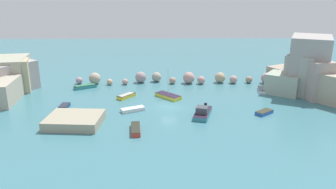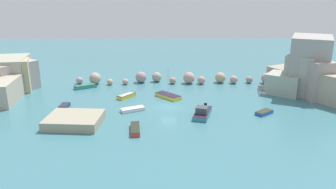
{
  "view_description": "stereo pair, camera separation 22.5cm",
  "coord_description": "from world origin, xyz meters",
  "px_view_note": "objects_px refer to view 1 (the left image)",
  "views": [
    {
      "loc": [
        -1.26,
        -52.42,
        18.83
      ],
      "look_at": [
        0.0,
        3.64,
        1.0
      ],
      "focal_mm": 35.69,
      "sensor_mm": 36.0,
      "label": 1
    },
    {
      "loc": [
        -1.04,
        -52.43,
        18.83
      ],
      "look_at": [
        0.0,
        3.64,
        1.0
      ],
      "focal_mm": 35.69,
      "sensor_mm": 36.0,
      "label": 2
    }
  ],
  "objects_px": {
    "moored_boat_0": "(126,96)",
    "moored_boat_8": "(133,109)",
    "moored_boat_9": "(136,129)",
    "stone_dock": "(75,120)",
    "moored_boat_4": "(85,87)",
    "moored_boat_6": "(262,90)",
    "moored_boat_3": "(264,112)",
    "moored_boat_7": "(78,119)",
    "moored_boat_5": "(64,106)",
    "moored_boat_2": "(168,96)",
    "moored_boat_1": "(203,112)"
  },
  "relations": [
    {
      "from": "moored_boat_5",
      "to": "moored_boat_9",
      "type": "xyz_separation_m",
      "value": [
        12.5,
        -9.93,
        0.07
      ]
    },
    {
      "from": "moored_boat_1",
      "to": "moored_boat_3",
      "type": "relative_size",
      "value": 1.91
    },
    {
      "from": "moored_boat_2",
      "to": "moored_boat_6",
      "type": "height_order",
      "value": "moored_boat_2"
    },
    {
      "from": "stone_dock",
      "to": "moored_boat_7",
      "type": "distance_m",
      "value": 1.42
    },
    {
      "from": "stone_dock",
      "to": "moored_boat_6",
      "type": "relative_size",
      "value": 1.94
    },
    {
      "from": "moored_boat_1",
      "to": "moored_boat_6",
      "type": "distance_m",
      "value": 18.21
    },
    {
      "from": "moored_boat_5",
      "to": "moored_boat_0",
      "type": "bearing_deg",
      "value": -59.98
    },
    {
      "from": "moored_boat_6",
      "to": "moored_boat_8",
      "type": "xyz_separation_m",
      "value": [
        -23.96,
        -10.4,
        -0.0
      ]
    },
    {
      "from": "moored_boat_0",
      "to": "moored_boat_1",
      "type": "height_order",
      "value": "moored_boat_1"
    },
    {
      "from": "moored_boat_1",
      "to": "moored_boat_7",
      "type": "bearing_deg",
      "value": -68.35
    },
    {
      "from": "moored_boat_6",
      "to": "moored_boat_1",
      "type": "bearing_deg",
      "value": -33.21
    },
    {
      "from": "moored_boat_4",
      "to": "moored_boat_6",
      "type": "height_order",
      "value": "moored_boat_4"
    },
    {
      "from": "moored_boat_0",
      "to": "moored_boat_2",
      "type": "distance_m",
      "value": 7.56
    },
    {
      "from": "moored_boat_0",
      "to": "moored_boat_8",
      "type": "height_order",
      "value": "moored_boat_0"
    },
    {
      "from": "moored_boat_9",
      "to": "moored_boat_8",
      "type": "bearing_deg",
      "value": 2.23
    },
    {
      "from": "stone_dock",
      "to": "moored_boat_7",
      "type": "height_order",
      "value": "stone_dock"
    },
    {
      "from": "moored_boat_4",
      "to": "moored_boat_9",
      "type": "height_order",
      "value": "moored_boat_4"
    },
    {
      "from": "moored_boat_0",
      "to": "moored_boat_6",
      "type": "relative_size",
      "value": 0.95
    },
    {
      "from": "moored_boat_2",
      "to": "moored_boat_9",
      "type": "distance_m",
      "value": 15.58
    },
    {
      "from": "stone_dock",
      "to": "moored_boat_3",
      "type": "bearing_deg",
      "value": 7.25
    },
    {
      "from": "moored_boat_3",
      "to": "moored_boat_9",
      "type": "xyz_separation_m",
      "value": [
        -19.77,
        -6.28,
        0.06
      ]
    },
    {
      "from": "moored_boat_3",
      "to": "moored_boat_6",
      "type": "bearing_deg",
      "value": 37.32
    },
    {
      "from": "moored_boat_0",
      "to": "moored_boat_8",
      "type": "xyz_separation_m",
      "value": [
        1.72,
        -6.98,
        -0.05
      ]
    },
    {
      "from": "moored_boat_6",
      "to": "moored_boat_7",
      "type": "relative_size",
      "value": 1.02
    },
    {
      "from": "moored_boat_7",
      "to": "moored_boat_5",
      "type": "bearing_deg",
      "value": 52.7
    },
    {
      "from": "moored_boat_1",
      "to": "moored_boat_6",
      "type": "relative_size",
      "value": 1.55
    },
    {
      "from": "stone_dock",
      "to": "moored_boat_1",
      "type": "height_order",
      "value": "moored_boat_1"
    },
    {
      "from": "stone_dock",
      "to": "moored_boat_5",
      "type": "bearing_deg",
      "value": 115.67
    },
    {
      "from": "stone_dock",
      "to": "moored_boat_5",
      "type": "height_order",
      "value": "stone_dock"
    },
    {
      "from": "moored_boat_0",
      "to": "moored_boat_5",
      "type": "distance_m",
      "value": 11.0
    },
    {
      "from": "moored_boat_2",
      "to": "moored_boat_6",
      "type": "bearing_deg",
      "value": 57.98
    },
    {
      "from": "moored_boat_3",
      "to": "moored_boat_6",
      "type": "xyz_separation_m",
      "value": [
        3.18,
        12.15,
        0.02
      ]
    },
    {
      "from": "moored_boat_3",
      "to": "moored_boat_7",
      "type": "distance_m",
      "value": 28.67
    },
    {
      "from": "moored_boat_4",
      "to": "moored_boat_5",
      "type": "distance_m",
      "value": 11.27
    },
    {
      "from": "moored_boat_2",
      "to": "moored_boat_9",
      "type": "bearing_deg",
      "value": -61.31
    },
    {
      "from": "moored_boat_4",
      "to": "moored_boat_9",
      "type": "bearing_deg",
      "value": 89.96
    },
    {
      "from": "moored_boat_7",
      "to": "moored_boat_8",
      "type": "distance_m",
      "value": 8.78
    },
    {
      "from": "moored_boat_8",
      "to": "moored_boat_9",
      "type": "xyz_separation_m",
      "value": [
        1.01,
        -8.02,
        0.05
      ]
    },
    {
      "from": "moored_boat_3",
      "to": "moored_boat_6",
      "type": "height_order",
      "value": "moored_boat_6"
    },
    {
      "from": "stone_dock",
      "to": "moored_boat_9",
      "type": "height_order",
      "value": "stone_dock"
    },
    {
      "from": "moored_boat_6",
      "to": "moored_boat_9",
      "type": "xyz_separation_m",
      "value": [
        -22.94,
        -18.42,
        0.05
      ]
    },
    {
      "from": "moored_boat_1",
      "to": "moored_boat_8",
      "type": "height_order",
      "value": "moored_boat_1"
    },
    {
      "from": "moored_boat_9",
      "to": "moored_boat_1",
      "type": "bearing_deg",
      "value": -65.31
    },
    {
      "from": "moored_boat_4",
      "to": "moored_boat_7",
      "type": "bearing_deg",
      "value": 70.29
    },
    {
      "from": "moored_boat_0",
      "to": "moored_boat_7",
      "type": "relative_size",
      "value": 0.96
    },
    {
      "from": "moored_boat_0",
      "to": "moored_boat_1",
      "type": "bearing_deg",
      "value": 91.69
    },
    {
      "from": "moored_boat_6",
      "to": "moored_boat_8",
      "type": "bearing_deg",
      "value": -54.23
    },
    {
      "from": "stone_dock",
      "to": "moored_boat_4",
      "type": "distance_m",
      "value": 18.7
    },
    {
      "from": "moored_boat_3",
      "to": "moored_boat_0",
      "type": "bearing_deg",
      "value": 120.77
    },
    {
      "from": "moored_boat_8",
      "to": "moored_boat_9",
      "type": "height_order",
      "value": "moored_boat_9"
    }
  ]
}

